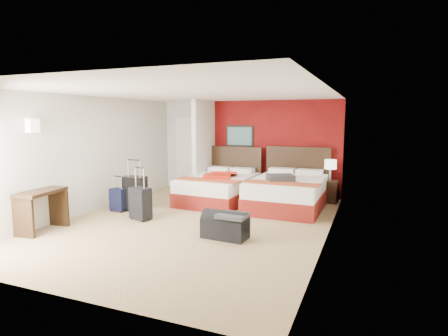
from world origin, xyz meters
The scene contains 17 objects.
ground centered at (0.00, 0.00, 0.00)m, with size 6.50×6.50×0.00m, color tan.
room_walls centered at (-1.40, 1.42, 1.26)m, with size 5.02×6.52×2.50m.
red_accent_panel centered at (0.75, 3.23, 1.25)m, with size 3.50×0.04×2.50m, color maroon.
partition_wall centered at (-1.00, 2.61, 1.25)m, with size 0.12×1.20×2.50m, color silver.
entry_door centered at (-1.75, 3.20, 1.02)m, with size 0.82×0.06×2.05m, color silver.
bed_left centered at (-0.27, 1.88, 0.31)m, with size 1.47×2.09×0.63m, color white.
bed_right centered at (1.41, 1.91, 0.33)m, with size 1.56×2.22×0.67m, color white.
red_suitcase_open centered at (-0.17, 1.78, 0.68)m, with size 0.61×0.84×0.11m, color #AE1C0E.
jacket_bundle centered at (1.31, 1.61, 0.73)m, with size 0.56×0.45×0.13m, color #353439.
nightstand centered at (2.24, 2.84, 0.27)m, with size 0.39×0.39×0.54m, color black.
table_lamp centered at (2.24, 2.84, 0.79)m, with size 0.28×0.28×0.50m, color white.
suitcase_black centered at (-1.65, 0.39, 0.37)m, with size 0.49×0.31×0.74m, color black.
suitcase_charcoal centered at (-1.11, -0.19, 0.31)m, with size 0.42×0.26×0.62m, color black.
suitcase_navy centered at (-1.95, 0.20, 0.24)m, with size 0.34×0.21×0.48m, color black.
duffel_bag centered at (0.89, -0.61, 0.19)m, with size 0.76×0.41×0.39m, color black.
jacket_draped centered at (1.04, -0.66, 0.42)m, with size 0.49×0.41×0.07m, color #3E3E43.
desk centered at (-2.30, -1.50, 0.38)m, with size 0.45×0.91×0.75m, color #301E10.
Camera 1 is at (3.14, -6.24, 2.02)m, focal length 29.49 mm.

